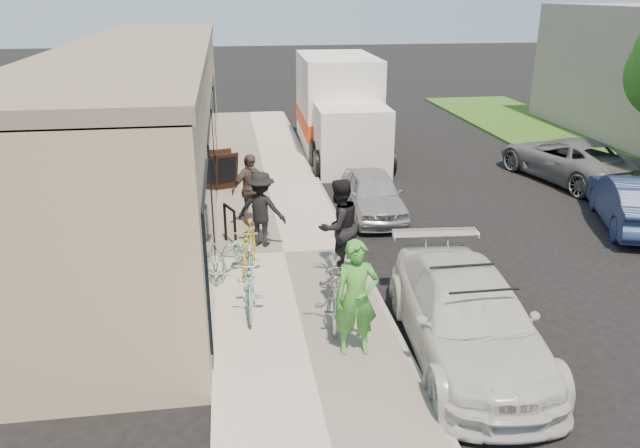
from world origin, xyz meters
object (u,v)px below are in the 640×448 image
sedan_white (467,317)px  sedan_silver (373,194)px  woman_rider (356,298)px  moving_truck (339,111)px  cruiser_bike_b (232,255)px  bystander_a (261,209)px  tandem_bike (336,280)px  cruiser_bike_a (250,281)px  bike_rack (230,222)px  man_standing (339,226)px  far_car_blue (633,201)px  cruiser_bike_c (249,246)px  far_car_gray (568,159)px  bystander_b (250,189)px  sandwich_board (225,170)px

sedan_white → sedan_silver: 6.73m
sedan_silver → woman_rider: 6.88m
moving_truck → sedan_silver: bearing=-91.1°
woman_rider → cruiser_bike_b: (-1.86, 3.20, -0.53)m
sedan_silver → bystander_a: bystander_a is taller
tandem_bike → cruiser_bike_a: 1.52m
bike_rack → man_standing: 2.80m
man_standing → cruiser_bike_b: 2.21m
far_car_blue → cruiser_bike_c: (-9.46, -1.45, -0.01)m
far_car_blue → far_car_gray: 4.15m
tandem_bike → man_standing: 1.74m
cruiser_bike_a → bystander_b: (0.21, 4.38, 0.33)m
cruiser_bike_b → sandwich_board: bearing=120.7°
bystander_a → cruiser_bike_c: bearing=96.8°
man_standing → sedan_silver: bearing=-143.4°
sedan_silver → cruiser_bike_b: 5.02m
woman_rider → far_car_blue: bearing=34.3°
bike_rack → woman_rider: size_ratio=0.48×
cruiser_bike_c → far_car_gray: bearing=39.2°
cruiser_bike_a → sandwich_board: bearing=95.7°
far_car_gray → woman_rider: 12.37m
far_car_blue → sedan_white: bearing=58.2°
bike_rack → cruiser_bike_a: bearing=-84.2°
sedan_silver → woman_rider: size_ratio=1.83×
sedan_white → far_car_blue: sedan_white is taller
man_standing → cruiser_bike_a: (-1.83, -1.32, -0.43)m
far_car_blue → cruiser_bike_c: bearing=28.1°
far_car_blue → man_standing: bearing=33.0°
far_car_blue → woman_rider: woman_rider is taller
cruiser_bike_b → bystander_a: bystander_a is taller
sedan_white → cruiser_bike_b: bearing=141.9°
sedan_silver → bystander_b: bystander_b is taller
tandem_bike → man_standing: man_standing is taller
cruiser_bike_a → cruiser_bike_c: 1.73m
bike_rack → sedan_silver: sedan_silver is taller
sedan_white → man_standing: (-1.51, 3.11, 0.45)m
sedan_white → cruiser_bike_c: size_ratio=2.95×
bike_rack → sedan_white: (3.65, -4.87, -0.02)m
man_standing → far_car_blue: bearing=163.5°
bike_rack → cruiser_bike_a: (0.31, -3.09, -0.00)m
bike_rack → cruiser_bike_a: cruiser_bike_a is taller
sandwich_board → far_car_blue: far_car_blue is taller
far_car_gray → tandem_bike: tandem_bike is taller
sedan_silver → bike_rack: bearing=-151.3°
man_standing → bystander_a: 2.19m
tandem_bike → bystander_b: size_ratio=1.34×
far_car_blue → bystander_b: (-9.31, 1.20, 0.37)m
moving_truck → cruiser_bike_a: 12.39m
moving_truck → cruiser_bike_a: size_ratio=3.83×
moving_truck → bystander_a: moving_truck is taller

